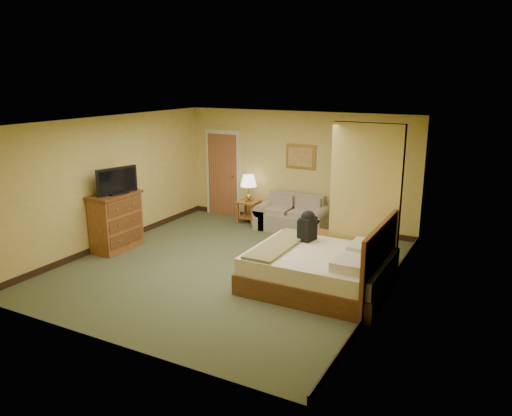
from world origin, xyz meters
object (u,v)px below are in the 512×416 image
Objects in this scene: dresser at (116,221)px; coffee_table at (316,240)px; loveseat at (292,219)px; bed at (323,270)px.

coffee_table is at bearing 22.43° from dresser.
dresser reaches higher than loveseat.
coffee_table is (1.06, -1.28, 0.06)m from loveseat.
loveseat is 0.72× the size of bed.
dresser is at bearing -178.82° from bed.
coffee_table is at bearing -50.43° from loveseat.
bed is (4.29, 0.09, -0.24)m from dresser.
dresser is at bearing -132.67° from loveseat.
loveseat is 3.20m from bed.
coffee_table is at bearing 115.44° from bed.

